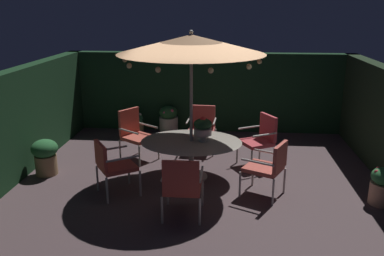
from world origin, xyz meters
name	(u,v)px	position (x,y,z in m)	size (l,w,h in m)	color
ground_plane	(200,180)	(0.00, 0.00, -0.01)	(7.19, 6.71, 0.02)	#4B3B3D
hedge_backdrop_rear	(209,92)	(0.00, 3.21, 0.99)	(7.19, 0.30, 1.99)	#16341D
hedge_backdrop_left	(16,124)	(-3.44, 0.00, 0.99)	(0.30, 6.71, 1.99)	#15331B
patio_dining_table	(191,147)	(-0.18, 0.10, 0.61)	(1.86, 1.51, 0.72)	#B8B3A7
patio_umbrella	(191,44)	(-0.18, 0.10, 2.46)	(2.57, 2.57, 2.71)	#B2B5AB
centerpiece_planter	(203,127)	(0.03, 0.10, 0.99)	(0.33, 0.33, 0.46)	beige
patio_chair_north	(135,132)	(-1.43, 0.98, 0.59)	(0.83, 0.82, 1.05)	#B3B1A3
patio_chair_northeast	(112,163)	(-1.44, -0.74, 0.57)	(0.82, 0.82, 0.95)	#B2AFAA
patio_chair_east	(182,184)	(-0.18, -1.42, 0.57)	(0.60, 0.64, 1.00)	#B5AFA3
patio_chair_southeast	(269,165)	(1.18, -0.58, 0.57)	(0.80, 0.78, 0.97)	#BBB1AC
patio_chair_south	(261,137)	(1.15, 0.84, 0.60)	(0.78, 0.78, 1.03)	#B2B4A9
patio_chair_southwest	(202,125)	(-0.08, 1.62, 0.58)	(0.65, 0.61, 0.99)	#BBB1A4
potted_plant_left_near	(383,186)	(3.00, -0.70, 0.32)	(0.41, 0.41, 0.62)	tan
potted_plant_back_right	(134,124)	(-1.83, 2.63, 0.27)	(0.46, 0.46, 0.55)	tan
potted_plant_back_center	(169,119)	(-1.00, 2.87, 0.34)	(0.47, 0.47, 0.68)	beige
potted_plant_front_corner	(45,155)	(-2.95, 0.01, 0.38)	(0.49, 0.49, 0.69)	olive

